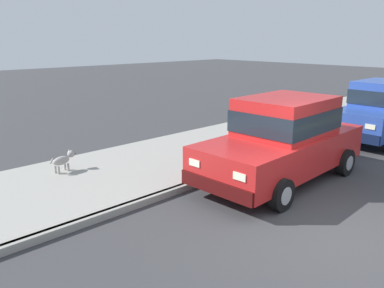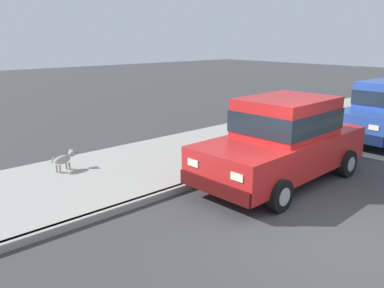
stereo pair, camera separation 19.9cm
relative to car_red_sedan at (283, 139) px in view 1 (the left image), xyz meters
name	(u,v)px [view 1 (the left image)]	position (x,y,z in m)	size (l,w,h in m)	color
ground_plane	(338,234)	(2.14, -1.49, -0.98)	(80.00, 80.00, 0.00)	#38383A
curb	(203,181)	(-1.06, -1.49, -0.91)	(0.16, 64.00, 0.14)	gray
sidewalk	(154,163)	(-2.86, -1.49, -0.91)	(3.60, 64.00, 0.14)	#99968E
car_red_sedan	(283,139)	(0.00, 0.00, 0.00)	(2.14, 4.65, 1.92)	red
car_blue_hatchback	(381,110)	(0.04, 5.40, -0.01)	(2.01, 3.83, 1.88)	#28479E
dog_grey	(64,160)	(-3.63, -3.56, -0.55)	(0.30, 0.75, 0.49)	#999691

